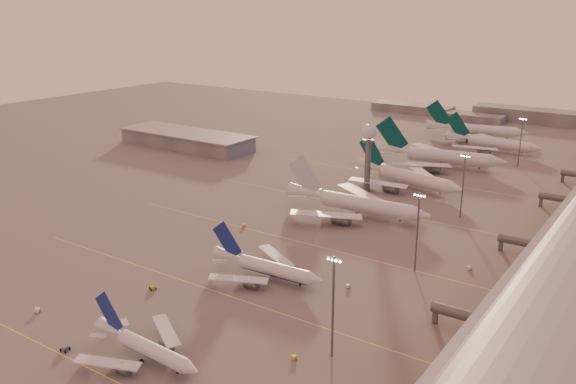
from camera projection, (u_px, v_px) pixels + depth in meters
The scene contains 25 objects.
ground at pixel (155, 292), 172.25m from camera, with size 700.00×700.00×0.00m, color #5D5A5A.
taxiway_markings at pixel (345, 252), 200.22m from camera, with size 180.00×185.25×0.02m.
hangar at pixel (187, 139), 346.05m from camera, with size 82.00×27.00×8.50m.
radar_tower at pixel (368, 144), 257.97m from camera, with size 6.40×6.40×31.10m.
mast_a at pixel (333, 303), 136.91m from camera, with size 3.60×0.56×25.00m.
mast_b at pixel (417, 229), 181.89m from camera, with size 3.60×0.56×25.00m.
mast_c at pixel (463, 183), 227.95m from camera, with size 3.60×0.56×25.00m.
mast_d at pixel (521, 140), 299.99m from camera, with size 3.60×0.56×25.00m.
distant_horizon at pixel (499, 114), 426.05m from camera, with size 165.00×37.50×9.00m.
narrowbody_near at pixel (146, 350), 138.59m from camera, with size 33.94×27.08×13.26m.
narrowbody_mid at pixel (267, 269), 179.67m from camera, with size 38.72×30.88×15.12m.
widebody_white at pixel (357, 207), 232.92m from camera, with size 60.05×48.03×21.11m.
greentail_a at pixel (408, 180), 268.68m from camera, with size 56.10×44.77×20.74m.
greentail_b at pixel (440, 159), 302.51m from camera, with size 64.98×52.08×23.73m.
greentail_c at pixel (492, 145), 335.66m from camera, with size 54.55×43.98×19.80m.
greentail_d at pixel (476, 132), 367.92m from camera, with size 59.80×47.83×21.96m.
gsv_truck_a at pixel (39, 308), 160.59m from camera, with size 6.00×5.40×2.41m.
gsv_tug_near at pixel (65, 349), 142.81m from camera, with size 2.89×4.23×1.12m.
gsv_catering_a at pixel (295, 352), 138.83m from camera, with size 5.03×2.67×3.99m.
gsv_tug_mid at pixel (153, 288), 173.45m from camera, with size 4.59×3.82×1.13m.
gsv_truck_b at pixel (349, 285), 174.36m from camera, with size 5.26×2.99×2.01m.
gsv_truck_c at pixel (245, 224), 222.04m from camera, with size 5.05×5.74×2.29m.
gsv_catering_b at pixel (470, 264), 186.07m from camera, with size 5.09×2.78×3.99m.
gsv_tug_far at pixel (389, 209), 240.93m from camera, with size 2.24×3.29×0.88m.
gsv_truck_d at pixel (316, 180), 277.89m from camera, with size 1.98×5.00×2.00m.
Camera 1 is at (119.28, -107.58, 78.06)m, focal length 38.00 mm.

